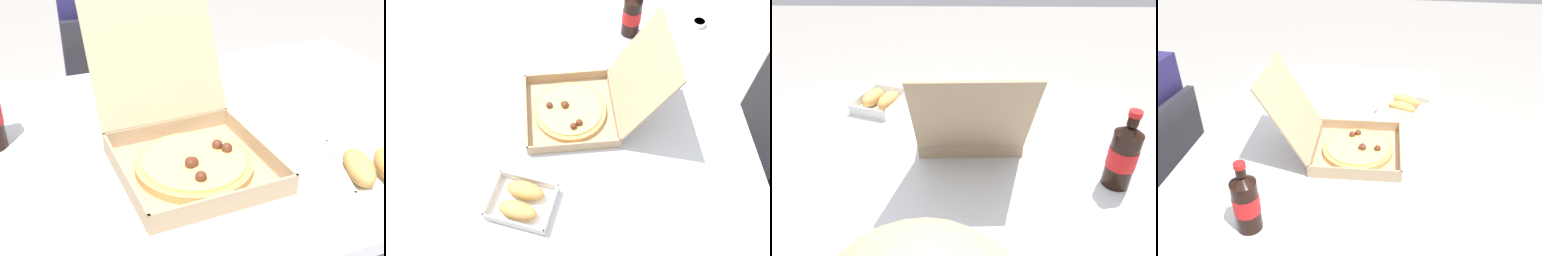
{
  "view_description": "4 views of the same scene",
  "coord_description": "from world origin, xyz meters",
  "views": [
    {
      "loc": [
        -0.4,
        -0.95,
        1.3
      ],
      "look_at": [
        -0.05,
        -0.07,
        0.76
      ],
      "focal_mm": 46.4,
      "sensor_mm": 36.0,
      "label": 1
    },
    {
      "loc": [
        0.74,
        -0.16,
        1.83
      ],
      "look_at": [
        -0.0,
        -0.12,
        0.72
      ],
      "focal_mm": 37.17,
      "sensor_mm": 36.0,
      "label": 2
    },
    {
      "loc": [
        -0.08,
        0.83,
        1.33
      ],
      "look_at": [
        -0.06,
        -0.12,
        0.73
      ],
      "focal_mm": 32.06,
      "sensor_mm": 36.0,
      "label": 3
    },
    {
      "loc": [
        -1.23,
        -0.27,
        1.53
      ],
      "look_at": [
        -0.01,
        -0.11,
        0.76
      ],
      "focal_mm": 36.96,
      "sensor_mm": 36.0,
      "label": 4
    }
  ],
  "objects": [
    {
      "name": "bread_side_box",
      "position": [
        0.25,
        -0.3,
        0.73
      ],
      "size": [
        0.2,
        0.23,
        0.06
      ],
      "color": "white",
      "rests_on": "dining_table"
    },
    {
      "name": "ground_plane",
      "position": [
        0.0,
        0.0,
        0.0
      ],
      "size": [
        10.0,
        10.0,
        0.0
      ],
      "primitive_type": "plane",
      "color": "gray"
    },
    {
      "name": "cola_bottle",
      "position": [
        -0.47,
        0.12,
        0.8
      ],
      "size": [
        0.07,
        0.07,
        0.22
      ],
      "color": "black",
      "rests_on": "dining_table"
    },
    {
      "name": "paper_menu",
      "position": [
        0.39,
        0.06,
        0.7
      ],
      "size": [
        0.25,
        0.21,
        0.0
      ],
      "primitive_type": "cube",
      "rotation": [
        0.0,
        0.0,
        0.34
      ],
      "color": "white",
      "rests_on": "dining_table"
    },
    {
      "name": "dipping_sauce_cup",
      "position": [
        -0.5,
        0.41,
        0.71
      ],
      "size": [
        0.06,
        0.06,
        0.02
      ],
      "color": "white",
      "rests_on": "dining_table"
    },
    {
      "name": "dining_table",
      "position": [
        0.0,
        0.0,
        0.64
      ],
      "size": [
        1.36,
        0.93,
        0.7
      ],
      "color": "silver",
      "rests_on": "ground_plane"
    },
    {
      "name": "pizza_box_open",
      "position": [
        -0.08,
        -0.1,
        0.75
      ],
      "size": [
        0.33,
        0.47,
        0.32
      ],
      "color": "tan",
      "rests_on": "dining_table"
    }
  ]
}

